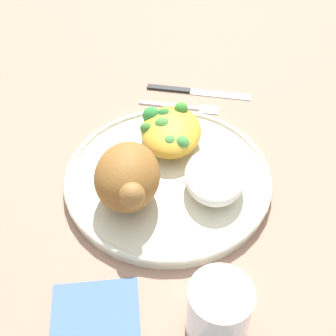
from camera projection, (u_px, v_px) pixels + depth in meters
name	position (u px, v px, depth m)	size (l,w,h in m)	color
ground_plane	(168.00, 182.00, 0.66)	(2.00, 2.00, 0.00)	#9C725C
plate	(168.00, 177.00, 0.65)	(0.30, 0.30, 0.02)	beige
roasted_chicken	(128.00, 177.00, 0.58)	(0.12, 0.09, 0.08)	brown
rice_pile	(215.00, 176.00, 0.61)	(0.11, 0.08, 0.04)	white
mac_cheese_with_broccoli	(167.00, 130.00, 0.68)	(0.12, 0.09, 0.05)	gold
fork	(184.00, 106.00, 0.78)	(0.03, 0.14, 0.01)	silver
knife	(190.00, 90.00, 0.81)	(0.03, 0.19, 0.01)	black
water_glass	(219.00, 311.00, 0.48)	(0.07, 0.07, 0.08)	silver
napkin	(95.00, 317.00, 0.51)	(0.09, 0.10, 0.00)	#47669E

